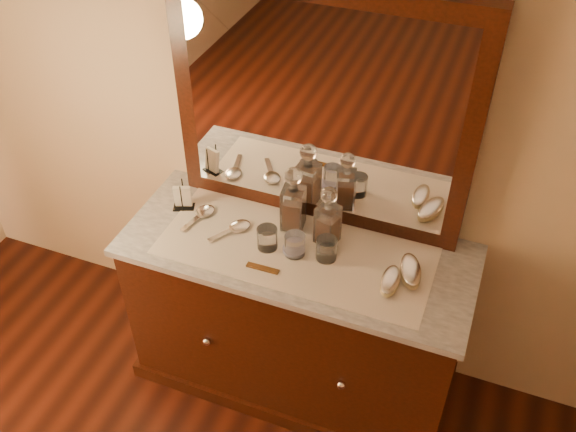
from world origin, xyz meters
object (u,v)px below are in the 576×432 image
(decanter_right, at_px, (328,221))
(hand_mirror_outer, at_px, (202,213))
(mirror_frame, at_px, (321,111))
(hand_mirror_inner, at_px, (236,228))
(comb, at_px, (263,268))
(napkin_rack, at_px, (183,198))
(dresser_cabinet, at_px, (296,319))
(brush_far, at_px, (410,271))
(decanter_left, at_px, (293,205))
(brush_near, at_px, (390,281))
(pin_dish, at_px, (293,249))

(decanter_right, bearing_deg, hand_mirror_outer, -175.89)
(mirror_frame, distance_m, hand_mirror_inner, 0.61)
(comb, height_order, hand_mirror_inner, hand_mirror_inner)
(comb, xyz_separation_m, napkin_rack, (-0.47, 0.22, 0.05))
(hand_mirror_inner, bearing_deg, dresser_cabinet, -2.27)
(mirror_frame, bearing_deg, dresser_cabinet, -90.00)
(mirror_frame, distance_m, brush_far, 0.70)
(decanter_left, relative_size, brush_far, 1.54)
(napkin_rack, distance_m, brush_near, 0.96)
(mirror_frame, relative_size, brush_near, 7.53)
(dresser_cabinet, xyz_separation_m, decanter_right, (0.10, 0.08, 0.55))
(mirror_frame, relative_size, decanter_right, 4.44)
(hand_mirror_inner, bearing_deg, hand_mirror_outer, 169.49)
(brush_far, height_order, hand_mirror_outer, brush_far)
(dresser_cabinet, bearing_deg, brush_far, 0.99)
(napkin_rack, xyz_separation_m, brush_far, (1.01, -0.05, -0.03))
(comb, xyz_separation_m, decanter_left, (0.02, 0.28, 0.11))
(comb, bearing_deg, brush_near, 10.17)
(decanter_left, bearing_deg, mirror_frame, 64.41)
(mirror_frame, relative_size, napkin_rack, 8.84)
(pin_dish, bearing_deg, hand_mirror_inner, 172.44)
(pin_dish, relative_size, brush_near, 0.52)
(hand_mirror_inner, bearing_deg, comb, -42.05)
(decanter_right, bearing_deg, hand_mirror_inner, -169.14)
(dresser_cabinet, relative_size, brush_far, 7.26)
(decanter_right, bearing_deg, mirror_frame, 121.45)
(napkin_rack, height_order, hand_mirror_outer, napkin_rack)
(napkin_rack, distance_m, hand_mirror_outer, 0.11)
(comb, distance_m, decanter_left, 0.30)
(brush_near, distance_m, hand_mirror_inner, 0.68)
(decanter_left, height_order, brush_far, decanter_left)
(pin_dish, bearing_deg, brush_far, 3.94)
(comb, bearing_deg, mirror_frame, 77.77)
(hand_mirror_outer, bearing_deg, napkin_rack, 169.18)
(hand_mirror_outer, bearing_deg, hand_mirror_inner, -10.51)
(comb, bearing_deg, dresser_cabinet, 62.53)
(decanter_right, bearing_deg, brush_far, -11.67)
(brush_near, bearing_deg, hand_mirror_outer, 172.53)
(comb, bearing_deg, decanter_left, 84.94)
(napkin_rack, xyz_separation_m, hand_mirror_inner, (0.27, -0.05, -0.04))
(mirror_frame, relative_size, hand_mirror_inner, 6.10)
(decanter_right, xyz_separation_m, brush_near, (0.30, -0.15, -0.08))
(pin_dish, bearing_deg, brush_near, -6.10)
(hand_mirror_inner, bearing_deg, decanter_right, 10.86)
(hand_mirror_inner, bearing_deg, brush_far, -0.23)
(mirror_frame, xyz_separation_m, decanter_right, (0.10, -0.16, -0.39))
(napkin_rack, xyz_separation_m, decanter_left, (0.49, 0.06, 0.06))
(comb, distance_m, hand_mirror_outer, 0.42)
(pin_dish, relative_size, comb, 0.63)
(decanter_left, xyz_separation_m, decanter_right, (0.16, -0.03, -0.01))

